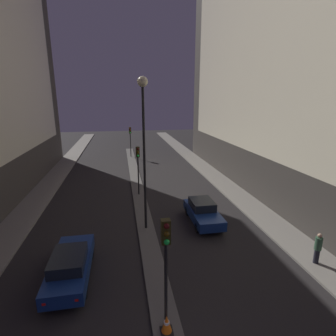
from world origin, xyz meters
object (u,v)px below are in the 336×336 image
(pedestrian_on_right_sidewalk, at_px, (318,248))
(traffic_cone_far, at_px, (167,324))
(car_right_lane, at_px, (203,212))
(traffic_light_near, at_px, (166,250))
(car_left_lane, at_px, (70,265))
(traffic_light_mid, at_px, (138,160))
(street_lamp, at_px, (143,123))
(traffic_light_far, at_px, (130,135))

(pedestrian_on_right_sidewalk, bearing_deg, traffic_cone_far, -162.22)
(car_right_lane, xyz_separation_m, pedestrian_on_right_sidewalk, (4.29, -5.75, 0.24))
(traffic_light_near, height_order, car_left_lane, traffic_light_near)
(traffic_cone_far, bearing_deg, traffic_light_mid, 89.82)
(traffic_light_mid, bearing_deg, car_left_lane, -110.71)
(traffic_light_mid, distance_m, street_lamp, 7.31)
(traffic_light_mid, relative_size, pedestrian_on_right_sidewalk, 2.57)
(traffic_light_near, distance_m, pedestrian_on_right_sidewalk, 8.90)
(car_right_lane, bearing_deg, street_lamp, -175.27)
(traffic_cone_far, xyz_separation_m, car_left_lane, (-3.96, 3.81, 0.31))
(traffic_light_near, relative_size, street_lamp, 0.45)
(traffic_light_near, relative_size, traffic_light_far, 1.00)
(traffic_light_far, distance_m, pedestrian_on_right_sidewalk, 28.81)
(car_right_lane, bearing_deg, traffic_light_near, -116.45)
(traffic_light_far, distance_m, car_right_lane, 22.25)
(traffic_light_far, xyz_separation_m, traffic_cone_far, (-0.05, -30.18, -2.82))
(traffic_light_near, distance_m, traffic_light_mid, 14.03)
(car_left_lane, bearing_deg, traffic_light_mid, 69.29)
(traffic_light_far, xyz_separation_m, street_lamp, (0.00, -22.08, 3.70))
(traffic_light_near, xyz_separation_m, car_right_lane, (4.01, 8.06, -2.50))
(traffic_light_far, bearing_deg, traffic_cone_far, -90.09)
(car_right_lane, bearing_deg, car_left_lane, -150.01)
(traffic_cone_far, distance_m, pedestrian_on_right_sidewalk, 8.78)
(traffic_light_near, bearing_deg, traffic_light_mid, 90.00)
(traffic_light_near, height_order, traffic_light_far, same)
(traffic_light_far, bearing_deg, traffic_light_mid, -90.00)
(car_left_lane, bearing_deg, street_lamp, 46.97)
(pedestrian_on_right_sidewalk, bearing_deg, car_right_lane, 126.70)
(car_right_lane, relative_size, pedestrian_on_right_sidewalk, 2.56)
(traffic_light_near, relative_size, car_right_lane, 1.00)
(traffic_cone_far, distance_m, car_left_lane, 5.50)
(car_right_lane, bearing_deg, traffic_light_far, 100.44)
(car_left_lane, relative_size, car_right_lane, 1.11)
(traffic_light_mid, bearing_deg, traffic_cone_far, -90.18)
(traffic_light_mid, height_order, traffic_light_far, same)
(traffic_light_mid, height_order, street_lamp, street_lamp)
(car_left_lane, height_order, car_right_lane, car_right_lane)
(traffic_cone_far, relative_size, car_left_lane, 0.15)
(traffic_light_far, relative_size, car_right_lane, 1.00)
(street_lamp, bearing_deg, car_left_lane, -133.03)
(traffic_light_mid, relative_size, car_right_lane, 1.00)
(traffic_light_near, distance_m, street_lamp, 8.57)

